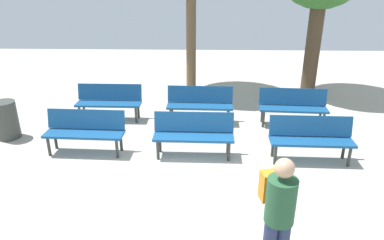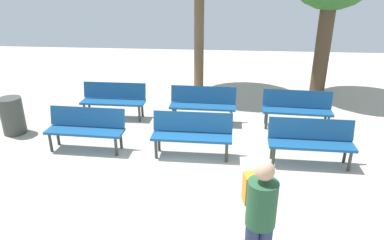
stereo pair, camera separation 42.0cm
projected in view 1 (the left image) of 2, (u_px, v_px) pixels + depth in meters
ground_plane at (188, 201)px, 5.83m from camera, size 24.00×24.00×0.00m
bench_r0_c0 at (85, 129)px, 7.25m from camera, size 1.62×0.55×0.87m
bench_r0_c1 at (194, 132)px, 7.12m from camera, size 1.61×0.51×0.87m
bench_r0_c2 at (311, 136)px, 6.93m from camera, size 1.61×0.52×0.87m
bench_r1_c0 at (109, 100)px, 8.88m from camera, size 1.60×0.50×0.87m
bench_r1_c1 at (200, 102)px, 8.72m from camera, size 1.61×0.52×0.87m
bench_r1_c2 at (293, 105)px, 8.55m from camera, size 1.63×0.57×0.87m
visitor_with_backpack at (278, 212)px, 4.06m from camera, size 0.40×0.57×1.65m
trash_bin at (6, 120)px, 7.89m from camera, size 0.51×0.51×0.85m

